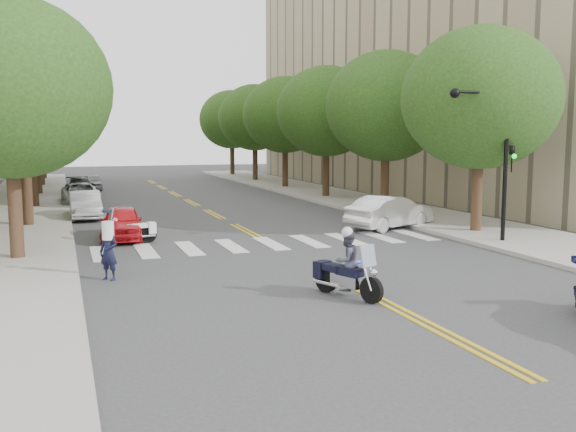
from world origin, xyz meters
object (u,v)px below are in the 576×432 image
motorcycle_police (345,266)px  officer_standing (109,252)px  motorcycle_parked (134,231)px  convertible (390,212)px

motorcycle_police → officer_standing: bearing=-57.8°
motorcycle_police → officer_standing: size_ratio=1.32×
motorcycle_parked → officer_standing: size_ratio=1.31×
motorcycle_parked → officer_standing: (-1.32, -6.07, 0.33)m
motorcycle_police → convertible: motorcycle_police is taller
motorcycle_police → officer_standing: motorcycle_police is taller
motorcycle_police → motorcycle_parked: bearing=-89.5°
officer_standing → motorcycle_parked: bearing=121.0°
officer_standing → convertible: bearing=70.2°
motorcycle_parked → convertible: 11.02m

